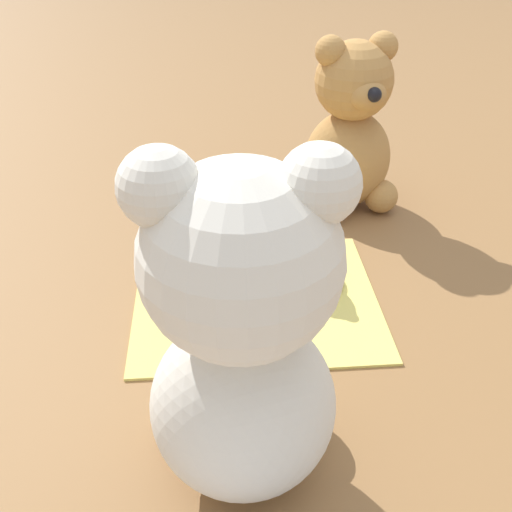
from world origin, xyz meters
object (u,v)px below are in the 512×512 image
(saucer_plate, at_px, (305,280))
(cupcake_near_tan_bear, at_px, (306,260))
(teddy_bear_cream, at_px, (242,339))
(teddy_bear_tan, at_px, (351,132))
(cupcake_near_cream_bear, at_px, (187,296))

(saucer_plate, height_order, cupcake_near_tan_bear, cupcake_near_tan_bear)
(teddy_bear_cream, relative_size, teddy_bear_tan, 1.19)
(teddy_bear_cream, relative_size, cupcake_near_cream_bear, 4.15)
(teddy_bear_tan, xyz_separation_m, saucer_plate, (0.08, 0.18, -0.10))
(teddy_bear_cream, xyz_separation_m, cupcake_near_cream_bear, (0.04, -0.19, -0.10))
(saucer_plate, bearing_deg, teddy_bear_cream, 70.66)
(teddy_bear_cream, height_order, cupcake_near_tan_bear, teddy_bear_cream)
(cupcake_near_tan_bear, bearing_deg, cupcake_near_cream_bear, 19.70)
(saucer_plate, relative_size, cupcake_near_tan_bear, 1.27)
(teddy_bear_cream, xyz_separation_m, teddy_bear_tan, (-0.16, -0.42, -0.03))
(teddy_bear_cream, distance_m, cupcake_near_cream_bear, 0.22)
(cupcake_near_cream_bear, xyz_separation_m, saucer_plate, (-0.13, -0.05, -0.02))
(saucer_plate, bearing_deg, cupcake_near_tan_bear, 26.57)
(saucer_plate, distance_m, cupcake_near_tan_bear, 0.03)
(teddy_bear_cream, bearing_deg, cupcake_near_tan_bear, -107.18)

